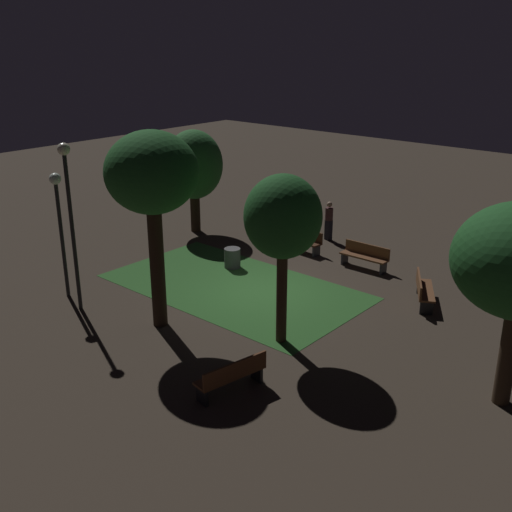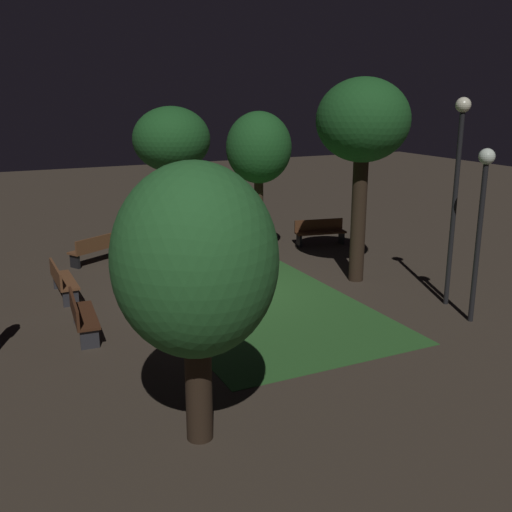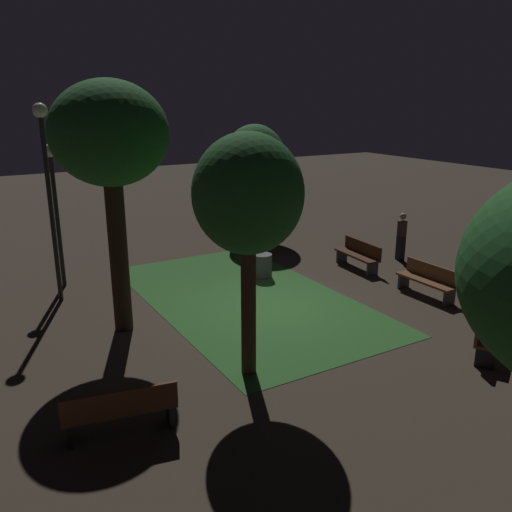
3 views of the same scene
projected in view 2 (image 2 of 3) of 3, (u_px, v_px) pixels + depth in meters
ground_plane at (226, 291)px, 16.21m from camera, size 60.00×60.00×0.00m
grass_lawn at (252, 300)px, 15.51m from camera, size 8.63×4.86×0.01m
bench_front_left at (62, 280)px, 15.62m from camera, size 1.80×0.49×0.88m
bench_back_row at (81, 315)px, 13.15m from camera, size 1.83×0.61×0.88m
bench_lawn_edge at (320, 231)px, 21.11m from camera, size 0.80×1.86×0.88m
bench_by_lamp at (96, 248)px, 18.84m from camera, size 1.31×1.80×0.88m
tree_back_right at (363, 124)px, 16.03m from camera, size 2.54×2.54×5.64m
tree_back_left at (172, 140)px, 23.04m from camera, size 3.00×3.00×4.73m
tree_left_canopy at (195, 263)px, 8.58m from camera, size 2.43×2.43×4.32m
tree_near_wall at (259, 149)px, 18.49m from camera, size 2.04×2.04×4.68m
lamp_post_near_wall at (457, 170)px, 14.35m from camera, size 0.36×0.36×5.12m
lamp_post_plaza_east at (482, 205)px, 13.37m from camera, size 0.36×0.36×4.04m
trash_bin at (224, 310)px, 13.76m from camera, size 0.59×0.59×0.73m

